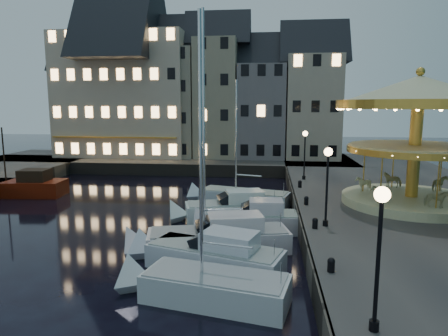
# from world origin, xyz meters

# --- Properties ---
(ground) EXTENTS (160.00, 160.00, 0.00)m
(ground) POSITION_xyz_m (0.00, 0.00, 0.00)
(ground) COLOR black
(ground) RESTS_ON ground
(quay_east) EXTENTS (16.00, 56.00, 1.30)m
(quay_east) POSITION_xyz_m (14.00, 6.00, 0.65)
(quay_east) COLOR #474442
(quay_east) RESTS_ON ground
(quay_north) EXTENTS (44.00, 12.00, 1.30)m
(quay_north) POSITION_xyz_m (-8.00, 28.00, 0.65)
(quay_north) COLOR #474442
(quay_north) RESTS_ON ground
(quaywall_e) EXTENTS (0.15, 44.00, 1.30)m
(quaywall_e) POSITION_xyz_m (6.00, 6.00, 0.65)
(quaywall_e) COLOR #47423A
(quaywall_e) RESTS_ON ground
(quaywall_n) EXTENTS (48.00, 0.15, 1.30)m
(quaywall_n) POSITION_xyz_m (-6.00, 22.00, 0.65)
(quaywall_n) COLOR #47423A
(quaywall_n) RESTS_ON ground
(streetlamp_a) EXTENTS (0.44, 0.44, 4.17)m
(streetlamp_a) POSITION_xyz_m (7.20, -9.00, 4.02)
(streetlamp_a) COLOR black
(streetlamp_a) RESTS_ON quay_east
(streetlamp_b) EXTENTS (0.44, 0.44, 4.17)m
(streetlamp_b) POSITION_xyz_m (7.20, 1.00, 4.02)
(streetlamp_b) COLOR black
(streetlamp_b) RESTS_ON quay_east
(streetlamp_c) EXTENTS (0.44, 0.44, 4.17)m
(streetlamp_c) POSITION_xyz_m (7.20, 14.50, 4.02)
(streetlamp_c) COLOR black
(streetlamp_c) RESTS_ON quay_east
(bollard_a) EXTENTS (0.30, 0.30, 0.57)m
(bollard_a) POSITION_xyz_m (6.60, -5.00, 1.60)
(bollard_a) COLOR black
(bollard_a) RESTS_ON quay_east
(bollard_b) EXTENTS (0.30, 0.30, 0.57)m
(bollard_b) POSITION_xyz_m (6.60, 0.50, 1.60)
(bollard_b) COLOR black
(bollard_b) RESTS_ON quay_east
(bollard_c) EXTENTS (0.30, 0.30, 0.57)m
(bollard_c) POSITION_xyz_m (6.60, 5.50, 1.60)
(bollard_c) COLOR black
(bollard_c) RESTS_ON quay_east
(bollard_d) EXTENTS (0.30, 0.30, 0.57)m
(bollard_d) POSITION_xyz_m (6.60, 11.00, 1.60)
(bollard_d) COLOR black
(bollard_d) RESTS_ON quay_east
(townhouse_na) EXTENTS (5.50, 8.00, 12.80)m
(townhouse_na) POSITION_xyz_m (-19.50, 30.00, 7.78)
(townhouse_na) COLOR gray
(townhouse_na) RESTS_ON quay_north
(townhouse_nb) EXTENTS (6.16, 8.00, 13.80)m
(townhouse_nb) POSITION_xyz_m (-14.05, 30.00, 8.28)
(townhouse_nb) COLOR slate
(townhouse_nb) RESTS_ON quay_north
(townhouse_nc) EXTENTS (6.82, 8.00, 14.80)m
(townhouse_nc) POSITION_xyz_m (-8.00, 30.00, 8.78)
(townhouse_nc) COLOR gray
(townhouse_nc) RESTS_ON quay_north
(townhouse_nd) EXTENTS (5.50, 8.00, 15.80)m
(townhouse_nd) POSITION_xyz_m (-2.25, 30.00, 9.28)
(townhouse_nd) COLOR gray
(townhouse_nd) RESTS_ON quay_north
(townhouse_ne) EXTENTS (6.16, 8.00, 12.80)m
(townhouse_ne) POSITION_xyz_m (3.20, 30.00, 7.78)
(townhouse_ne) COLOR slate
(townhouse_ne) RESTS_ON quay_north
(townhouse_nf) EXTENTS (6.82, 8.00, 13.80)m
(townhouse_nf) POSITION_xyz_m (9.25, 30.00, 8.28)
(townhouse_nf) COLOR tan
(townhouse_nf) RESTS_ON quay_north
(hotel_corner) EXTENTS (17.60, 9.00, 16.80)m
(hotel_corner) POSITION_xyz_m (-14.00, 30.00, 9.78)
(hotel_corner) COLOR beige
(hotel_corner) RESTS_ON quay_north
(motorboat_a) EXTENTS (6.81, 3.40, 11.21)m
(motorboat_a) POSITION_xyz_m (1.62, -5.28, 0.54)
(motorboat_a) COLOR silver
(motorboat_a) RESTS_ON ground
(motorboat_b) EXTENTS (7.41, 4.15, 2.15)m
(motorboat_b) POSITION_xyz_m (1.33, -2.23, 0.64)
(motorboat_b) COLOR silver
(motorboat_b) RESTS_ON ground
(motorboat_c) EXTENTS (8.48, 3.97, 11.25)m
(motorboat_c) POSITION_xyz_m (1.20, 0.05, 0.68)
(motorboat_c) COLOR silver
(motorboat_c) RESTS_ON ground
(motorboat_d) EXTENTS (6.39, 2.34, 2.15)m
(motorboat_d) POSITION_xyz_m (2.98, 3.75, 0.63)
(motorboat_d) COLOR silver
(motorboat_d) RESTS_ON ground
(motorboat_e) EXTENTS (7.44, 3.85, 2.15)m
(motorboat_e) POSITION_xyz_m (1.42, 6.08, 0.64)
(motorboat_e) COLOR silver
(motorboat_e) RESTS_ON ground
(motorboat_f) EXTENTS (7.91, 3.94, 10.53)m
(motorboat_f) POSITION_xyz_m (1.77, 10.26, 0.53)
(motorboat_f) COLOR silver
(motorboat_f) RESTS_ON ground
(red_fishing_boat) EXTENTS (7.88, 3.31, 6.01)m
(red_fishing_boat) POSITION_xyz_m (-16.82, 11.21, 0.70)
(red_fishing_boat) COLOR #631506
(red_fishing_boat) RESTS_ON ground
(carousel) EXTENTS (9.86, 9.86, 8.63)m
(carousel) POSITION_xyz_m (13.32, 6.36, 6.98)
(carousel) COLOR beige
(carousel) RESTS_ON quay_east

